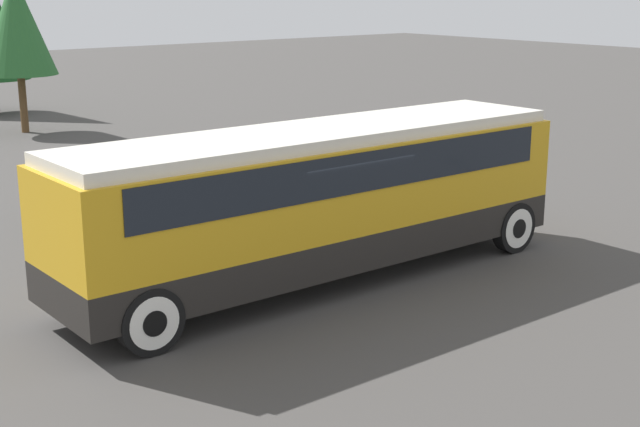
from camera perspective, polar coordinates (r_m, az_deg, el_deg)
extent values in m
plane|color=#423F3D|center=(17.19, 0.00, -4.30)|extent=(120.00, 120.00, 0.00)
cube|color=black|center=(16.95, 0.00, -1.73)|extent=(10.48, 2.41, 0.68)
cube|color=gold|center=(16.66, 0.00, 2.03)|extent=(10.48, 2.41, 1.60)
cube|color=black|center=(16.58, 0.00, 3.34)|extent=(9.22, 2.45, 0.72)
cube|color=silver|center=(16.49, 0.00, 5.11)|extent=(10.27, 2.22, 0.22)
cube|color=gold|center=(20.22, 11.36, 3.33)|extent=(0.36, 2.32, 1.82)
cylinder|color=black|center=(19.26, 12.29, -0.86)|extent=(1.08, 0.28, 1.08)
cylinder|color=silver|center=(19.26, 12.29, -0.86)|extent=(0.85, 0.30, 0.85)
cylinder|color=black|center=(19.26, 12.29, -0.86)|extent=(0.41, 0.32, 0.41)
cylinder|color=black|center=(20.66, 7.59, 0.40)|extent=(1.08, 0.28, 1.08)
cylinder|color=silver|center=(20.66, 7.59, 0.40)|extent=(0.85, 0.30, 0.85)
cylinder|color=black|center=(20.66, 7.59, 0.40)|extent=(0.41, 0.32, 0.41)
cylinder|color=black|center=(13.98, -10.81, -6.77)|extent=(1.08, 0.28, 1.08)
cylinder|color=silver|center=(13.98, -10.81, -6.77)|extent=(0.85, 0.30, 0.85)
cylinder|color=black|center=(13.98, -10.81, -6.77)|extent=(0.41, 0.32, 0.41)
cylinder|color=black|center=(15.85, -14.57, -4.39)|extent=(1.08, 0.28, 1.08)
cylinder|color=silver|center=(15.85, -14.57, -4.39)|extent=(0.85, 0.30, 0.85)
cylinder|color=black|center=(15.85, -14.57, -4.39)|extent=(0.41, 0.32, 0.41)
cube|color=#7A6B5B|center=(26.15, -1.48, 3.49)|extent=(4.28, 1.76, 0.57)
cube|color=black|center=(25.95, -1.79, 4.60)|extent=(2.23, 1.59, 0.50)
cylinder|color=black|center=(26.65, 2.48, 3.23)|extent=(0.62, 0.22, 0.62)
cylinder|color=black|center=(26.65, 2.48, 3.23)|extent=(0.23, 0.26, 0.23)
cylinder|color=black|center=(27.84, 0.34, 3.74)|extent=(0.62, 0.22, 0.62)
cylinder|color=black|center=(27.84, 0.34, 3.74)|extent=(0.23, 0.26, 0.23)
cylinder|color=black|center=(24.59, -3.53, 2.24)|extent=(0.62, 0.22, 0.62)
cylinder|color=black|center=(24.59, -3.53, 2.24)|extent=(0.23, 0.26, 0.23)
cylinder|color=black|center=(25.87, -5.56, 2.82)|extent=(0.62, 0.22, 0.62)
cylinder|color=black|center=(25.87, -5.56, 2.82)|extent=(0.23, 0.26, 0.23)
cube|color=#2D5638|center=(22.40, -10.26, 1.46)|extent=(4.48, 1.73, 0.66)
cube|color=black|center=(22.20, -10.73, 2.85)|extent=(2.33, 1.56, 0.50)
cylinder|color=black|center=(22.70, -5.29, 1.16)|extent=(0.62, 0.22, 0.62)
cylinder|color=black|center=(22.70, -5.29, 1.16)|extent=(0.23, 0.26, 0.23)
cylinder|color=black|center=(23.99, -7.34, 1.83)|extent=(0.62, 0.22, 0.62)
cylinder|color=black|center=(23.99, -7.34, 1.83)|extent=(0.23, 0.26, 0.23)
cylinder|color=black|center=(21.00, -13.53, -0.31)|extent=(0.62, 0.22, 0.62)
cylinder|color=black|center=(21.00, -13.53, -0.31)|extent=(0.23, 0.26, 0.23)
cylinder|color=black|center=(22.38, -15.24, 0.50)|extent=(0.62, 0.22, 0.62)
cylinder|color=black|center=(22.38, -15.24, 0.50)|extent=(0.23, 0.26, 0.23)
cylinder|color=brown|center=(35.72, -18.46, 6.68)|extent=(0.28, 0.28, 2.18)
cone|color=#28602D|center=(35.47, -18.85, 11.43)|extent=(2.76, 2.76, 3.75)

